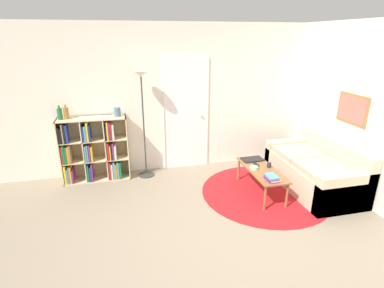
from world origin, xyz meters
TOP-DOWN VIEW (x-y plane):
  - ground_plane at (0.00, 0.00)m, footprint 14.00×14.00m
  - wall_back at (0.00, 2.51)m, footprint 7.64×0.11m
  - wall_right at (2.35, 1.24)m, footprint 0.08×5.48m
  - rug at (1.06, 1.16)m, footprint 2.02×2.02m
  - bookshelf at (-1.62, 2.30)m, footprint 1.11×0.34m
  - floor_lamp at (-0.74, 2.23)m, footprint 0.28×0.28m
  - couch at (1.92, 1.12)m, footprint 0.88×1.65m
  - coffee_table at (0.98, 1.18)m, footprint 0.43×1.08m
  - laptop at (0.99, 1.56)m, footprint 0.36×0.24m
  - bowl at (0.86, 1.21)m, footprint 0.13×0.13m
  - book_stack_on_table at (0.94, 0.79)m, footprint 0.17×0.22m
  - cup at (1.12, 1.21)m, footprint 0.06×0.06m
  - remote at (0.96, 1.35)m, footprint 0.04×0.15m
  - bottle_left at (-2.05, 2.30)m, footprint 0.08×0.08m
  - bottle_middle at (-1.96, 2.31)m, footprint 0.08×0.08m
  - vase_on_shelf at (-1.16, 2.29)m, footprint 0.11×0.11m

SIDE VIEW (x-z plane):
  - ground_plane at x=0.00m, z-range 0.00..0.00m
  - rug at x=1.06m, z-range 0.00..0.01m
  - couch at x=1.92m, z-range -0.11..0.69m
  - coffee_table at x=0.98m, z-range 0.16..0.57m
  - remote at x=0.96m, z-range 0.41..0.43m
  - laptop at x=0.99m, z-range 0.41..0.43m
  - bowl at x=0.86m, z-range 0.41..0.45m
  - book_stack_on_table at x=0.94m, z-range 0.41..0.49m
  - cup at x=1.12m, z-range 0.41..0.49m
  - bookshelf at x=-1.62m, z-range -0.03..1.08m
  - vase_on_shelf at x=-1.16m, z-range 1.10..1.26m
  - bottle_left at x=-2.05m, z-range 1.08..1.31m
  - bottle_middle at x=-1.96m, z-range 1.08..1.32m
  - wall_back at x=0.00m, z-range -0.01..2.59m
  - wall_right at x=2.35m, z-range 0.00..2.60m
  - floor_lamp at x=-0.74m, z-range 0.51..2.36m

